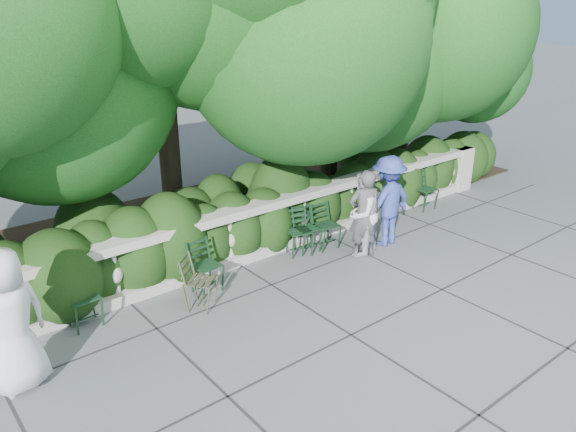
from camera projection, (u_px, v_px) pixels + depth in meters
ground at (328, 295)px, 8.66m from camera, size 90.00×90.00×0.00m
balustrade at (259, 230)px, 9.78m from camera, size 12.00×0.44×1.00m
shrub_hedge at (223, 234)px, 10.83m from camera, size 15.00×2.60×1.70m
tree_canopy at (241, 15)px, 9.89m from camera, size 15.04×6.52×6.78m
chair_a at (213, 295)px, 8.67m from camera, size 0.48×0.52×0.84m
chair_b at (91, 330)px, 7.76m from camera, size 0.46×0.50×0.84m
chair_c at (302, 257)px, 9.87m from camera, size 0.57×0.59×0.84m
chair_d at (330, 250)px, 10.14m from camera, size 0.47×0.51×0.84m
chair_e at (311, 254)px, 10.00m from camera, size 0.50×0.54×0.84m
chair_f at (429, 211)px, 11.96m from camera, size 0.47×0.50×0.84m
chair_weathered at (211, 308)px, 8.29m from camera, size 0.65×0.65×0.84m
person_businessman at (10, 321)px, 6.34m from camera, size 1.00×0.79×1.78m
person_woman_grey at (364, 214)px, 9.67m from camera, size 0.68×0.57×1.57m
person_casual_man at (362, 214)px, 9.76m from camera, size 0.87×0.76×1.51m
person_older_blue at (388, 201)px, 10.12m from camera, size 1.08×0.62×1.68m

